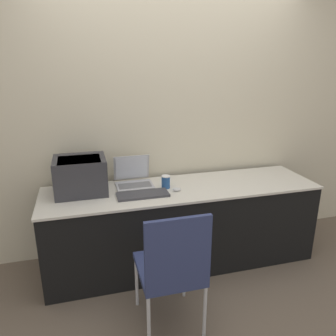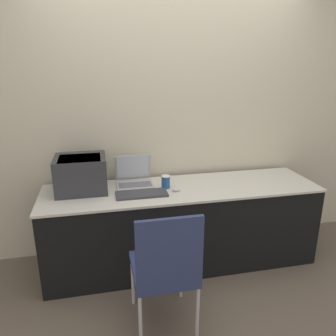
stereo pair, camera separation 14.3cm
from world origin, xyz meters
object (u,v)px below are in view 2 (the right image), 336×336
object	(u,v)px
external_keyboard	(142,194)
chair	(165,265)
coffee_cup	(166,182)
printer	(81,173)
mouse	(176,190)
laptop_left	(134,178)

from	to	relation	value
external_keyboard	chair	xyz separation A→B (m)	(0.05, -0.70, -0.23)
coffee_cup	chair	size ratio (longest dim) A/B	0.12
external_keyboard	coffee_cup	world-z (taller)	coffee_cup
external_keyboard	printer	bearing A→B (deg)	156.68
external_keyboard	coffee_cup	bearing A→B (deg)	28.15
printer	chair	world-z (taller)	printer
printer	mouse	xyz separation A→B (m)	(0.79, -0.19, -0.15)
coffee_cup	external_keyboard	bearing A→B (deg)	-151.85
chair	coffee_cup	bearing A→B (deg)	77.84
laptop_left	coffee_cup	xyz separation A→B (m)	(0.26, -0.15, 0.00)
external_keyboard	chair	size ratio (longest dim) A/B	0.46
laptop_left	mouse	distance (m)	0.42
printer	external_keyboard	size ratio (longest dim) A/B	0.99
coffee_cup	mouse	distance (m)	0.13
printer	laptop_left	world-z (taller)	printer
mouse	chair	world-z (taller)	chair
external_keyboard	mouse	bearing A→B (deg)	4.00
external_keyboard	coffee_cup	size ratio (longest dim) A/B	3.82
laptop_left	chair	bearing A→B (deg)	-85.13
printer	external_keyboard	distance (m)	0.55
printer	external_keyboard	world-z (taller)	printer
printer	mouse	world-z (taller)	printer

